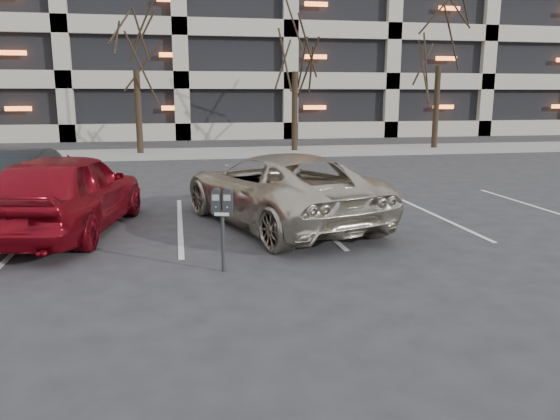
{
  "coord_description": "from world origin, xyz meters",
  "views": [
    {
      "loc": [
        -1.4,
        -8.94,
        2.62
      ],
      "look_at": [
        -0.07,
        -1.91,
        1.11
      ],
      "focal_mm": 35.0,
      "sensor_mm": 36.0,
      "label": 1
    }
  ],
  "objects": [
    {
      "name": "stall_lines",
      "position": [
        -1.4,
        2.3,
        0.01
      ],
      "size": [
        16.9,
        5.2,
        0.0
      ],
      "color": "silver",
      "rests_on": "ground"
    },
    {
      "name": "suv_silver",
      "position": [
        0.62,
        1.93,
        0.74
      ],
      "size": [
        4.01,
        5.83,
        1.49
      ],
      "rotation": [
        0.0,
        0.0,
        3.46
      ],
      "color": "beige",
      "rests_on": "ground"
    },
    {
      "name": "parking_garage",
      "position": [
        12.0,
        33.84,
        9.26
      ],
      "size": [
        52.0,
        20.0,
        19.0
      ],
      "color": "black",
      "rests_on": "ground"
    },
    {
      "name": "tree_b",
      "position": [
        -3.0,
        16.0,
        5.92
      ],
      "size": [
        3.6,
        3.6,
        8.19
      ],
      "color": "black",
      "rests_on": "ground"
    },
    {
      "name": "ground",
      "position": [
        0.0,
        0.0,
        0.0
      ],
      "size": [
        140.0,
        140.0,
        0.0
      ],
      "primitive_type": "plane",
      "color": "#28282B",
      "rests_on": "ground"
    },
    {
      "name": "sidewalk",
      "position": [
        0.0,
        16.0,
        0.06
      ],
      "size": [
        80.0,
        4.0,
        0.12
      ],
      "primitive_type": "cube",
      "color": "gray",
      "rests_on": "ground"
    },
    {
      "name": "car_dark",
      "position": [
        -4.86,
        3.79,
        0.75
      ],
      "size": [
        2.03,
        4.7,
        1.5
      ],
      "primitive_type": "imported",
      "rotation": [
        0.0,
        0.0,
        3.04
      ],
      "color": "black",
      "rests_on": "ground"
    },
    {
      "name": "tree_c",
      "position": [
        4.0,
        16.0,
        5.91
      ],
      "size": [
        3.6,
        3.6,
        8.18
      ],
      "color": "black",
      "rests_on": "ground"
    },
    {
      "name": "car_red",
      "position": [
        -3.52,
        1.93,
        0.8
      ],
      "size": [
        2.78,
        5.0,
        1.61
      ],
      "primitive_type": "imported",
      "rotation": [
        0.0,
        0.0,
        2.95
      ],
      "color": "maroon",
      "rests_on": "ground"
    },
    {
      "name": "parking_meter",
      "position": [
        -0.78,
        -1.01,
        0.96
      ],
      "size": [
        0.34,
        0.2,
        1.25
      ],
      "rotation": [
        0.0,
        0.0,
        -0.26
      ],
      "color": "black",
      "rests_on": "ground"
    },
    {
      "name": "tree_d",
      "position": [
        11.0,
        16.0,
        6.43
      ],
      "size": [
        3.91,
        3.91,
        8.89
      ],
      "color": "black",
      "rests_on": "ground"
    }
  ]
}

